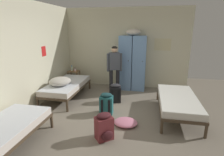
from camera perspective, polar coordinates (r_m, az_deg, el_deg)
ground_plane at (r=4.39m, az=-0.69°, el=-12.97°), size 8.37×8.37×0.00m
room_backdrop at (r=5.40m, az=-10.40°, el=7.87°), size 4.39×5.29×2.78m
locker_bank at (r=6.22m, az=6.50°, el=5.12°), size 0.90×0.55×2.07m
shelf_unit at (r=6.80m, az=-11.95°, el=0.39°), size 0.38×0.30×0.57m
bed_right at (r=4.71m, az=20.16°, el=-6.76°), size 0.90×1.90×0.49m
bed_left_front at (r=3.71m, az=-32.09°, el=-14.63°), size 0.90×1.90×0.49m
bed_left_rear at (r=5.69m, az=-14.15°, el=-2.42°), size 0.90×1.90×0.49m
bedding_heap at (r=5.42m, az=-16.19°, el=-1.00°), size 0.61×0.66×0.23m
person_traveler at (r=5.73m, az=0.79°, el=3.96°), size 0.47×0.30×1.55m
water_bottle at (r=6.77m, az=-12.65°, el=3.01°), size 0.07×0.07×0.20m
lotion_bottle at (r=6.67m, az=-11.66°, el=2.60°), size 0.06×0.06×0.13m
backpack_maroon at (r=3.58m, az=-2.47°, el=-15.29°), size 0.41×0.42×0.55m
backpack_teal at (r=4.55m, az=-1.78°, el=-8.18°), size 0.33×0.35×0.55m
backpack_black at (r=5.25m, az=1.10°, el=-4.84°), size 0.35×0.37×0.55m
clothes_pile_pink at (r=4.15m, az=4.37°, el=-13.86°), size 0.52×0.46×0.12m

